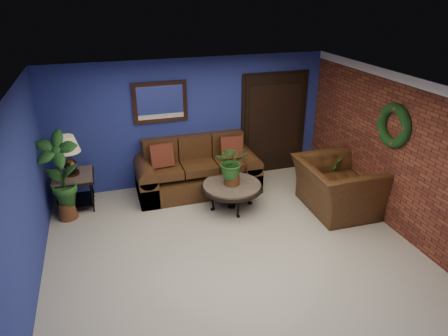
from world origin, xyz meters
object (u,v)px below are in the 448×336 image
object	(u,v)px
coffee_table	(232,187)
end_table	(74,182)
sofa	(197,173)
armchair	(336,186)
side_chair	(227,159)
table_lamp	(68,151)

from	to	relation	value
coffee_table	end_table	distance (m)	2.83
sofa	end_table	xyz separation A→B (m)	(-2.27, -0.04, 0.16)
sofa	armchair	size ratio (longest dim) A/B	1.68
sofa	side_chair	distance (m)	0.67
sofa	armchair	distance (m)	2.65
coffee_table	end_table	world-z (taller)	end_table
end_table	table_lamp	bearing A→B (deg)	90.00
coffee_table	armchair	bearing A→B (deg)	-19.06
armchair	sofa	bearing A→B (deg)	56.56
sofa	coffee_table	world-z (taller)	sofa
side_chair	sofa	bearing A→B (deg)	-178.73
table_lamp	side_chair	bearing A→B (deg)	1.42
coffee_table	side_chair	size ratio (longest dim) A/B	1.13
end_table	armchair	bearing A→B (deg)	-18.33
sofa	table_lamp	world-z (taller)	table_lamp
side_chair	armchair	xyz separation A→B (m)	(1.54, -1.55, -0.10)
end_table	side_chair	xyz separation A→B (m)	(2.91, 0.07, 0.05)
sofa	side_chair	xyz separation A→B (m)	(0.64, 0.03, 0.21)
sofa	table_lamp	xyz separation A→B (m)	(-2.27, -0.04, 0.76)
end_table	coffee_table	bearing A→B (deg)	-17.85
end_table	side_chair	world-z (taller)	side_chair
table_lamp	coffee_table	bearing A→B (deg)	-17.85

